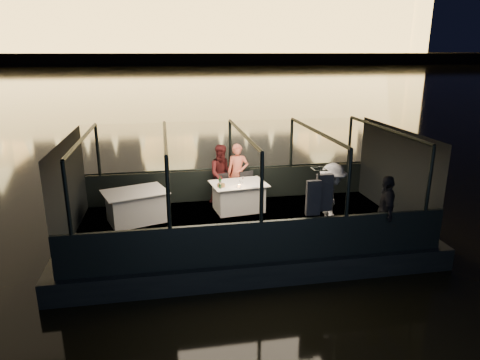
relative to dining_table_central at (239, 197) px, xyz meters
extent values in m
plane|color=black|center=(-0.08, 78.96, -0.89)|extent=(500.00, 500.00, 0.00)
cube|color=black|center=(-0.08, -1.04, -0.89)|extent=(8.60, 4.40, 1.00)
cube|color=black|center=(-0.08, -1.04, -0.41)|extent=(8.00, 4.00, 0.04)
cube|color=black|center=(-0.08, 0.96, 0.06)|extent=(8.00, 0.08, 0.90)
cube|color=black|center=(-0.08, -3.04, 0.06)|extent=(8.00, 0.08, 0.90)
cube|color=#423D33|center=(-0.08, 208.96, 0.11)|extent=(400.00, 140.00, 6.00)
cube|color=silver|center=(0.00, 0.00, 0.00)|extent=(1.58, 1.23, 0.77)
cube|color=white|center=(-2.69, -0.34, 0.00)|extent=(1.79, 1.52, 0.80)
cube|color=black|center=(-0.36, 0.45, 0.06)|extent=(0.52, 0.52, 0.86)
cube|color=black|center=(0.33, 0.45, 0.06)|extent=(0.51, 0.51, 0.89)
imported|color=#D4664D|center=(0.10, 0.72, 0.36)|extent=(0.67, 0.51, 1.67)
imported|color=#3C1112|center=(-0.34, 0.72, 0.36)|extent=(0.84, 0.67, 1.67)
imported|color=white|center=(1.80, -2.03, 0.47)|extent=(1.02, 1.29, 1.75)
imported|color=black|center=(2.76, -2.75, 0.47)|extent=(0.68, 1.03, 1.63)
cylinder|color=#133618|center=(-0.55, -0.34, 0.53)|extent=(0.08, 0.08, 0.32)
cylinder|color=brown|center=(-0.50, -0.23, 0.42)|extent=(0.21, 0.21, 0.08)
cylinder|color=#F5933D|center=(-0.06, -0.35, 0.42)|extent=(0.06, 0.06, 0.07)
cylinder|color=silver|center=(0.37, -0.37, 0.39)|extent=(0.24, 0.24, 0.01)
cylinder|color=white|center=(-0.50, 0.00, 0.39)|extent=(0.30, 0.30, 0.01)
camera|label=1|loc=(-1.89, -10.75, 3.76)|focal=32.00mm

